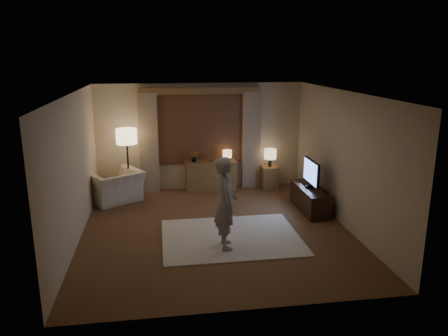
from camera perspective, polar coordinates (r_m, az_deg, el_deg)
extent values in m
cube|color=brown|center=(8.46, -1.11, -8.11)|extent=(5.00, 5.50, 0.02)
cube|color=silver|center=(7.82, -1.21, 9.87)|extent=(5.00, 5.50, 0.02)
cube|color=beige|center=(10.72, -3.10, 4.09)|extent=(5.00, 0.02, 2.60)
cube|color=beige|center=(5.44, 2.69, -6.52)|extent=(5.00, 0.02, 2.60)
cube|color=beige|center=(8.11, -19.02, -0.16)|extent=(0.02, 5.50, 2.60)
cube|color=beige|center=(8.72, 15.43, 1.11)|extent=(0.02, 5.50, 2.60)
cube|color=black|center=(10.65, -3.11, 5.38)|extent=(2.00, 0.01, 1.70)
cube|color=brown|center=(10.64, -3.10, 5.38)|extent=(2.08, 0.04, 1.78)
cube|color=tan|center=(10.59, -9.80, 3.21)|extent=(0.45, 0.12, 2.40)
cube|color=tan|center=(10.82, 3.57, 3.65)|extent=(0.45, 0.12, 2.40)
cube|color=brown|center=(10.48, -3.14, 10.03)|extent=(2.90, 0.14, 0.16)
cube|color=beige|center=(8.11, 0.91, -8.99)|extent=(2.50, 2.00, 0.02)
cube|color=brown|center=(10.71, -1.70, -1.13)|extent=(1.20, 0.40, 0.70)
cube|color=brown|center=(10.59, -1.72, 1.21)|extent=(0.16, 0.02, 0.20)
imported|color=#999999|center=(10.54, -3.88, 1.40)|extent=(0.17, 0.13, 0.30)
cylinder|color=black|center=(10.66, 0.42, 1.08)|extent=(0.08, 0.08, 0.12)
cylinder|color=#FFCF99|center=(10.62, 0.42, 1.87)|extent=(0.22, 0.22, 0.18)
cylinder|color=black|center=(10.54, -12.19, -3.62)|extent=(0.34, 0.34, 0.03)
cylinder|color=black|center=(10.36, -12.38, -0.32)|extent=(0.04, 0.04, 1.29)
cylinder|color=#FFCF99|center=(10.19, -12.62, 4.07)|extent=(0.47, 0.47, 0.34)
imported|color=beige|center=(10.18, -14.05, -2.36)|extent=(1.45, 1.41, 0.72)
cube|color=brown|center=(10.95, 5.97, -1.23)|extent=(0.40, 0.40, 0.56)
cylinder|color=black|center=(10.85, 6.02, 0.70)|extent=(0.08, 0.08, 0.20)
cylinder|color=#FFCF99|center=(10.80, 6.05, 1.83)|extent=(0.30, 0.30, 0.24)
cube|color=black|center=(9.56, 11.17, -4.00)|extent=(0.45, 1.40, 0.50)
cube|color=black|center=(9.47, 11.25, -2.40)|extent=(0.21, 0.09, 0.06)
cube|color=black|center=(9.39, 11.35, -0.51)|extent=(0.05, 0.85, 0.52)
cube|color=#5D89FF|center=(9.38, 11.18, -0.51)|extent=(0.00, 0.79, 0.47)
imported|color=gray|center=(7.41, 0.23, -4.58)|extent=(0.39, 0.59, 1.60)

